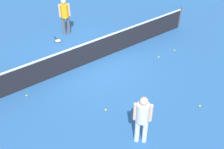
# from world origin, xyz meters

# --- Properties ---
(ground_plane) EXTENTS (40.00, 40.00, 0.00)m
(ground_plane) POSITION_xyz_m (0.00, 0.00, 0.00)
(ground_plane) COLOR #265693
(court_net) EXTENTS (10.09, 0.09, 1.07)m
(court_net) POSITION_xyz_m (0.00, 0.00, 0.50)
(court_net) COLOR #4C4C51
(court_net) RESTS_ON ground_plane
(player_near_side) EXTENTS (0.48, 0.48, 1.70)m
(player_near_side) POSITION_xyz_m (-0.98, -4.19, 1.01)
(player_near_side) COLOR white
(player_near_side) RESTS_ON ground_plane
(player_far_side) EXTENTS (0.52, 0.43, 1.70)m
(player_far_side) POSITION_xyz_m (0.28, 2.63, 1.01)
(player_far_side) COLOR #595960
(player_far_side) RESTS_ON ground_plane
(tennis_racket_far_player) EXTENTS (0.32, 0.59, 0.03)m
(tennis_racket_far_player) POSITION_xyz_m (-0.38, 2.30, 0.01)
(tennis_racket_far_player) COLOR black
(tennis_racket_far_player) RESTS_ON ground_plane
(tennis_ball_by_net) EXTENTS (0.07, 0.07, 0.07)m
(tennis_ball_by_net) POSITION_xyz_m (-1.11, -2.60, 0.03)
(tennis_ball_by_net) COLOR #C6E033
(tennis_ball_by_net) RESTS_ON ground_plane
(tennis_ball_midcourt) EXTENTS (0.07, 0.07, 0.07)m
(tennis_ball_midcourt) POSITION_xyz_m (2.41, -1.37, 0.03)
(tennis_ball_midcourt) COLOR #C6E033
(tennis_ball_midcourt) RESTS_ON ground_plane
(tennis_ball_baseline) EXTENTS (0.07, 0.07, 0.07)m
(tennis_ball_baseline) POSITION_xyz_m (1.54, -4.28, 0.03)
(tennis_ball_baseline) COLOR #C6E033
(tennis_ball_baseline) RESTS_ON ground_plane
(tennis_ball_stray_left) EXTENTS (0.07, 0.07, 0.07)m
(tennis_ball_stray_left) POSITION_xyz_m (-2.95, -0.43, 0.03)
(tennis_ball_stray_left) COLOR #C6E033
(tennis_ball_stray_left) RESTS_ON ground_plane
(tennis_ball_stray_right) EXTENTS (0.07, 0.07, 0.07)m
(tennis_ball_stray_right) POSITION_xyz_m (3.32, -1.40, 0.03)
(tennis_ball_stray_right) COLOR #C6E033
(tennis_ball_stray_right) RESTS_ON ground_plane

